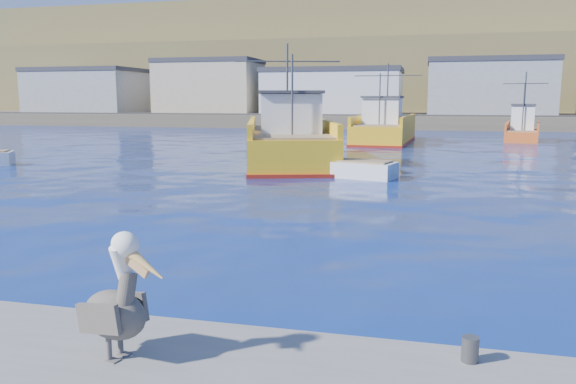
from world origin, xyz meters
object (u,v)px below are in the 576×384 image
Objects in this scene: skiff_extra at (275,139)px; pelican at (117,305)px; boat_orange at (522,130)px; trawler_yellow_a at (289,142)px; trawler_yellow_b at (384,129)px; skiff_mid at (347,170)px.

skiff_extra is 40.09m from pelican.
boat_orange reaches higher than skiff_extra.
trawler_yellow_a is 9.03× the size of pelican.
trawler_yellow_a is at bearing -126.11° from boat_orange.
trawler_yellow_a is 17.31m from trawler_yellow_b.
pelican is (4.02, -25.02, 0.01)m from trawler_yellow_a.
skiff_mid is at bearing 90.12° from pelican.
pelican is (-0.08, -41.83, 0.09)m from trawler_yellow_b.
trawler_yellow_b is at bearing 17.21° from skiff_extra.
trawler_yellow_b is at bearing 89.68° from skiff_mid.
skiff_mid is at bearing -113.78° from boat_orange.
trawler_yellow_b reaches higher than pelican.
skiff_mid is (-11.57, -26.25, -0.66)m from boat_orange.
trawler_yellow_b is 9.09m from skiff_extra.
skiff_extra is at bearing -162.79° from trawler_yellow_b.
pelican is at bearing -90.11° from trawler_yellow_b.
trawler_yellow_a is 25.34m from pelican.
pelican is at bearing -80.86° from trawler_yellow_a.
trawler_yellow_a is 1.15× the size of trawler_yellow_b.
trawler_yellow_a is 6.40m from skiff_mid.
boat_orange is 4.65× the size of pelican.
skiff_extra is (-8.66, -2.68, -0.77)m from trawler_yellow_b.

